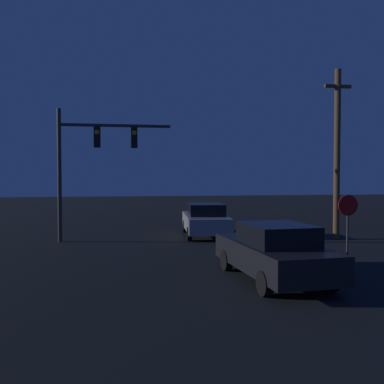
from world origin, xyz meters
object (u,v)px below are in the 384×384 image
at_px(car_far, 205,220).
at_px(utility_pole, 337,152).
at_px(car_near, 274,252).
at_px(stop_sign, 348,215).
at_px(traffic_signal_mast, 90,153).

distance_m(car_far, utility_pole, 6.72).
bearing_deg(car_near, utility_pole, 47.08).
relative_size(car_near, stop_sign, 2.16).
distance_m(car_near, utility_pole, 9.32).
xyz_separation_m(car_far, utility_pole, (5.64, -1.86, 3.14)).
distance_m(stop_sign, utility_pole, 5.88).
bearing_deg(stop_sign, traffic_signal_mast, 145.13).
xyz_separation_m(car_near, traffic_signal_mast, (-5.44, 8.02, 3.06)).
bearing_deg(car_near, car_far, 86.72).
bearing_deg(traffic_signal_mast, car_near, -55.84).
height_order(stop_sign, utility_pole, utility_pole).
height_order(traffic_signal_mast, stop_sign, traffic_signal_mast).
xyz_separation_m(car_near, utility_pole, (5.45, 6.88, 3.14)).
xyz_separation_m(car_near, stop_sign, (3.25, 1.97, 0.77)).
distance_m(traffic_signal_mast, utility_pole, 10.95).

